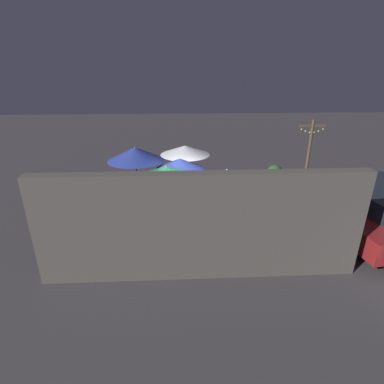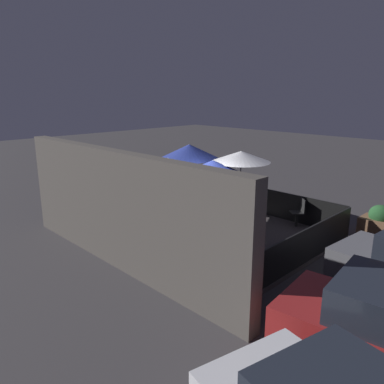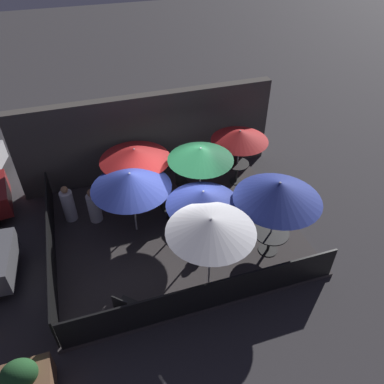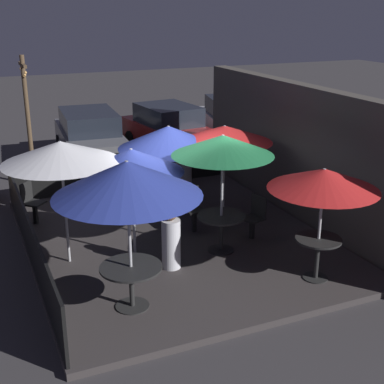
{
  "view_description": "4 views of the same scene",
  "coord_description": "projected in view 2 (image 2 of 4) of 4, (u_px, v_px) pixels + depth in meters",
  "views": [
    {
      "loc": [
        0.6,
        10.09,
        5.42
      ],
      "look_at": [
        0.08,
        -0.11,
        1.2
      ],
      "focal_mm": 28.0,
      "sensor_mm": 36.0,
      "label": 1
    },
    {
      "loc": [
        -7.79,
        8.22,
        4.43
      ],
      "look_at": [
        0.51,
        -0.02,
        1.31
      ],
      "focal_mm": 35.0,
      "sensor_mm": 36.0,
      "label": 2
    },
    {
      "loc": [
        -1.99,
        -7.84,
        8.08
      ],
      "look_at": [
        0.58,
        0.16,
        1.29
      ],
      "focal_mm": 35.0,
      "sensor_mm": 36.0,
      "label": 3
    },
    {
      "loc": [
        9.5,
        -3.74,
        4.68
      ],
      "look_at": [
        0.05,
        0.39,
        1.07
      ],
      "focal_mm": 50.0,
      "sensor_mm": 36.0,
      "label": 4
    }
  ],
  "objects": [
    {
      "name": "patron_0",
      "position": [
        234.0,
        245.0,
        9.62
      ],
      "size": [
        0.55,
        0.55,
        1.18
      ],
      "rotation": [
        0.0,
        0.0,
        0.83
      ],
      "color": "silver",
      "rests_on": "patio_deck"
    },
    {
      "name": "patio_umbrella_1",
      "position": [
        167.0,
        164.0,
        11.77
      ],
      "size": [
        1.92,
        1.92,
        2.32
      ],
      "color": "#B2B2B7",
      "rests_on": "patio_deck"
    },
    {
      "name": "planter_box",
      "position": [
        379.0,
        225.0,
        11.55
      ],
      "size": [
        1.09,
        0.76,
        1.11
      ],
      "color": "brown",
      "rests_on": "ground_plane"
    },
    {
      "name": "patron_2",
      "position": [
        188.0,
        204.0,
        13.15
      ],
      "size": [
        0.49,
        0.49,
        1.16
      ],
      "rotation": [
        0.0,
        0.0,
        5.46
      ],
      "color": "silver",
      "rests_on": "patio_deck"
    },
    {
      "name": "fence_front",
      "position": [
        256.0,
        199.0,
        13.89
      ],
      "size": [
        6.88,
        0.05,
        0.95
      ],
      "color": "black",
      "rests_on": "patio_deck"
    },
    {
      "name": "patio_umbrella_6",
      "position": [
        223.0,
        182.0,
        10.58
      ],
      "size": [
        2.23,
        2.23,
        2.1
      ],
      "color": "#B2B2B7",
      "rests_on": "patio_deck"
    },
    {
      "name": "patron_1",
      "position": [
        250.0,
        255.0,
        8.92
      ],
      "size": [
        0.51,
        0.51,
        1.25
      ],
      "rotation": [
        0.0,
        0.0,
        1.08
      ],
      "color": "silver",
      "rests_on": "patio_deck"
    },
    {
      "name": "patio_chair_1",
      "position": [
        195.0,
        220.0,
        11.48
      ],
      "size": [
        0.44,
        0.44,
        0.95
      ],
      "rotation": [
        0.0,
        0.0,
        0.09
      ],
      "color": "black",
      "rests_on": "patio_deck"
    },
    {
      "name": "dining_table_1",
      "position": [
        168.0,
        211.0,
        12.17
      ],
      "size": [
        0.93,
        0.93,
        0.74
      ],
      "color": "black",
      "rests_on": "patio_deck"
    },
    {
      "name": "patio_umbrella_3",
      "position": [
        184.0,
        186.0,
        10.01
      ],
      "size": [
        2.13,
        2.13,
        2.07
      ],
      "color": "#B2B2B7",
      "rests_on": "patio_deck"
    },
    {
      "name": "patio_deck",
      "position": [
        203.0,
        232.0,
        12.07
      ],
      "size": [
        7.08,
        5.85,
        0.12
      ],
      "color": "#383333",
      "rests_on": "ground_plane"
    },
    {
      "name": "dining_table_0",
      "position": [
        112.0,
        206.0,
        12.62
      ],
      "size": [
        0.8,
        0.8,
        0.77
      ],
      "color": "black",
      "rests_on": "patio_deck"
    },
    {
      "name": "patio_umbrella_4",
      "position": [
        241.0,
        156.0,
        13.2
      ],
      "size": [
        2.09,
        2.09,
        2.32
      ],
      "color": "#B2B2B7",
      "rests_on": "patio_deck"
    },
    {
      "name": "dining_table_2",
      "position": [
        189.0,
        192.0,
        14.57
      ],
      "size": [
        0.99,
        0.99,
        0.71
      ],
      "color": "black",
      "rests_on": "patio_deck"
    },
    {
      "name": "patio_chair_0",
      "position": [
        299.0,
        211.0,
        12.34
      ],
      "size": [
        0.57,
        0.57,
        0.94
      ],
      "rotation": [
        0.0,
        0.0,
        0.83
      ],
      "color": "black",
      "rests_on": "patio_deck"
    },
    {
      "name": "patio_chair_2",
      "position": [
        152.0,
        222.0,
        11.39
      ],
      "size": [
        0.5,
        0.5,
        0.9
      ],
      "rotation": [
        0.0,
        0.0,
        -1.27
      ],
      "color": "black",
      "rests_on": "patio_deck"
    },
    {
      "name": "patio_umbrella_5",
      "position": [
        213.0,
        167.0,
        12.6
      ],
      "size": [
        1.93,
        1.93,
        2.12
      ],
      "color": "#B2B2B7",
      "rests_on": "patio_deck"
    },
    {
      "name": "fence_side_left",
      "position": [
        302.0,
        248.0,
        9.53
      ],
      "size": [
        0.05,
        5.65,
        0.95
      ],
      "color": "black",
      "rests_on": "patio_deck"
    },
    {
      "name": "building_wall",
      "position": [
        118.0,
        210.0,
        9.54
      ],
      "size": [
        8.68,
        0.36,
        3.06
      ],
      "color": "#4C4742",
      "rests_on": "ground_plane"
    },
    {
      "name": "patio_umbrella_0",
      "position": [
        110.0,
        170.0,
        12.3
      ],
      "size": [
        1.87,
        1.87,
        2.02
      ],
      "color": "#B2B2B7",
      "rests_on": "patio_deck"
    },
    {
      "name": "patio_umbrella_2",
      "position": [
        189.0,
        151.0,
        14.16
      ],
      "size": [
        2.25,
        2.25,
        2.42
      ],
      "color": "#B2B2B7",
      "rests_on": "patio_deck"
    },
    {
      "name": "ground_plane",
      "position": [
        203.0,
        234.0,
        12.08
      ],
      "size": [
        60.0,
        60.0,
        0.0
      ],
      "primitive_type": "plane",
      "color": "#383538"
    }
  ]
}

